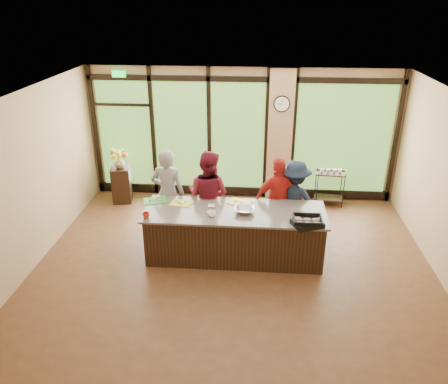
% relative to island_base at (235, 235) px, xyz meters
% --- Properties ---
extents(floor, '(7.00, 7.00, 0.00)m').
position_rel_island_base_xyz_m(floor, '(0.00, -0.30, -0.44)').
color(floor, '#50301C').
rests_on(floor, ground).
extents(ceiling, '(7.00, 7.00, 0.00)m').
position_rel_island_base_xyz_m(ceiling, '(0.00, -0.30, 2.56)').
color(ceiling, silver).
rests_on(ceiling, back_wall).
extents(back_wall, '(7.00, 0.00, 7.00)m').
position_rel_island_base_xyz_m(back_wall, '(0.00, 2.70, 1.06)').
color(back_wall, tan).
rests_on(back_wall, floor).
extents(left_wall, '(0.00, 6.00, 6.00)m').
position_rel_island_base_xyz_m(left_wall, '(-3.50, -0.30, 1.06)').
color(left_wall, tan).
rests_on(left_wall, floor).
extents(window_wall, '(6.90, 0.12, 3.00)m').
position_rel_island_base_xyz_m(window_wall, '(0.16, 2.65, 0.95)').
color(window_wall, tan).
rests_on(window_wall, floor).
extents(island_base, '(3.10, 1.00, 0.88)m').
position_rel_island_base_xyz_m(island_base, '(0.00, 0.00, 0.00)').
color(island_base, black).
rests_on(island_base, floor).
extents(countertop, '(3.20, 1.10, 0.04)m').
position_rel_island_base_xyz_m(countertop, '(0.00, 0.00, 0.46)').
color(countertop, slate).
rests_on(countertop, island_base).
extents(wall_clock, '(0.36, 0.04, 0.36)m').
position_rel_island_base_xyz_m(wall_clock, '(0.85, 2.57, 1.81)').
color(wall_clock, black).
rests_on(wall_clock, window_wall).
extents(cook_left, '(0.68, 0.47, 1.80)m').
position_rel_island_base_xyz_m(cook_left, '(-1.34, 0.68, 0.46)').
color(cook_left, gray).
rests_on(cook_left, floor).
extents(cook_midleft, '(1.05, 0.94, 1.78)m').
position_rel_island_base_xyz_m(cook_midleft, '(-0.56, 0.69, 0.45)').
color(cook_midleft, maroon).
rests_on(cook_midleft, floor).
extents(cook_midright, '(1.05, 0.65, 1.68)m').
position_rel_island_base_xyz_m(cook_midright, '(0.79, 0.68, 0.40)').
color(cook_midright, '#B2201B').
rests_on(cook_midright, floor).
extents(cook_right, '(1.16, 0.87, 1.60)m').
position_rel_island_base_xyz_m(cook_right, '(1.10, 0.77, 0.36)').
color(cook_right, '#182134').
rests_on(cook_right, floor).
extents(roasting_pan, '(0.57, 0.52, 0.08)m').
position_rel_island_base_xyz_m(roasting_pan, '(1.22, -0.44, 0.52)').
color(roasting_pan, black).
rests_on(roasting_pan, countertop).
extents(mixing_bowl, '(0.38, 0.38, 0.09)m').
position_rel_island_base_xyz_m(mixing_bowl, '(0.17, -0.04, 0.52)').
color(mixing_bowl, silver).
rests_on(mixing_bowl, countertop).
extents(cutting_board_left, '(0.49, 0.42, 0.01)m').
position_rel_island_base_xyz_m(cutting_board_left, '(-1.50, 0.29, 0.49)').
color(cutting_board_left, green).
rests_on(cutting_board_left, countertop).
extents(cutting_board_center, '(0.43, 0.35, 0.01)m').
position_rel_island_base_xyz_m(cutting_board_center, '(-0.99, 0.22, 0.49)').
color(cutting_board_center, yellow).
rests_on(cutting_board_center, countertop).
extents(cutting_board_right, '(0.48, 0.43, 0.01)m').
position_rel_island_base_xyz_m(cutting_board_right, '(0.06, 0.34, 0.49)').
color(cutting_board_right, yellow).
rests_on(cutting_board_right, countertop).
extents(prep_bowl_near, '(0.20, 0.20, 0.05)m').
position_rel_island_base_xyz_m(prep_bowl_near, '(-0.40, -0.16, 0.50)').
color(prep_bowl_near, white).
rests_on(prep_bowl_near, countertop).
extents(prep_bowl_mid, '(0.15, 0.15, 0.04)m').
position_rel_island_base_xyz_m(prep_bowl_mid, '(-0.38, -0.24, 0.50)').
color(prep_bowl_mid, white).
rests_on(prep_bowl_mid, countertop).
extents(prep_bowl_far, '(0.13, 0.13, 0.03)m').
position_rel_island_base_xyz_m(prep_bowl_far, '(-0.43, 0.13, 0.50)').
color(prep_bowl_far, white).
rests_on(prep_bowl_far, countertop).
extents(red_ramekin, '(0.13, 0.13, 0.09)m').
position_rel_island_base_xyz_m(red_ramekin, '(-1.50, -0.38, 0.53)').
color(red_ramekin, red).
rests_on(red_ramekin, countertop).
extents(flower_stand, '(0.48, 0.48, 0.83)m').
position_rel_island_base_xyz_m(flower_stand, '(-2.73, 2.12, -0.03)').
color(flower_stand, black).
rests_on(flower_stand, floor).
extents(flower_vase, '(0.30, 0.30, 0.26)m').
position_rel_island_base_xyz_m(flower_vase, '(-2.73, 2.12, 0.52)').
color(flower_vase, olive).
rests_on(flower_vase, flower_stand).
extents(bar_cart, '(0.66, 0.42, 0.87)m').
position_rel_island_base_xyz_m(bar_cart, '(2.01, 2.33, 0.08)').
color(bar_cart, black).
rests_on(bar_cart, floor).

